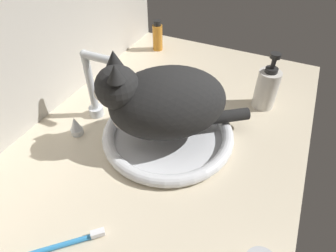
% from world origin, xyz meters
% --- Properties ---
extents(countertop, '(1.18, 0.68, 0.03)m').
position_xyz_m(countertop, '(0.00, 0.00, 0.01)').
color(countertop, beige).
rests_on(countertop, ground).
extents(backsplash_wall, '(1.18, 0.02, 0.41)m').
position_xyz_m(backsplash_wall, '(0.00, 0.35, 0.21)').
color(backsplash_wall, beige).
rests_on(backsplash_wall, ground).
extents(sink_basin, '(0.33, 0.33, 0.03)m').
position_xyz_m(sink_basin, '(0.04, -0.01, 0.04)').
color(sink_basin, white).
rests_on(sink_basin, countertop).
extents(faucet, '(0.20, 0.10, 0.20)m').
position_xyz_m(faucet, '(0.04, 0.21, 0.11)').
color(faucet, silver).
rests_on(faucet, countertop).
extents(cat, '(0.32, 0.35, 0.21)m').
position_xyz_m(cat, '(0.03, 0.01, 0.15)').
color(cat, black).
rests_on(cat, sink_basin).
extents(soap_pump_bottle, '(0.06, 0.06, 0.17)m').
position_xyz_m(soap_pump_bottle, '(0.28, -0.20, 0.09)').
color(soap_pump_bottle, silver).
rests_on(soap_pump_bottle, countertop).
extents(amber_bottle, '(0.04, 0.04, 0.11)m').
position_xyz_m(amber_bottle, '(0.47, 0.24, 0.08)').
color(amber_bottle, '#C67A23').
rests_on(amber_bottle, countertop).
extents(toothbrush, '(0.13, 0.14, 0.02)m').
position_xyz_m(toothbrush, '(-0.31, 0.06, 0.04)').
color(toothbrush, '#338CD1').
rests_on(toothbrush, countertop).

